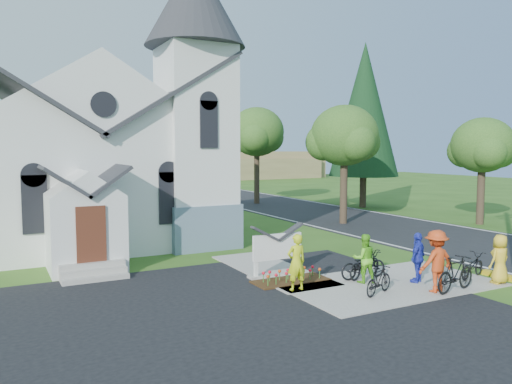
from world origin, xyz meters
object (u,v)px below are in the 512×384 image
bike_1 (379,280)px  bike_2 (363,265)px  cyclist_1 (364,258)px  bike_0 (364,264)px  church_sign (277,247)px  cyclist_0 (296,262)px  bike_4 (472,266)px  cyclist_2 (418,257)px  bike_3 (456,274)px  cyclist_4 (500,259)px  cyclist_3 (436,261)px

bike_1 → bike_2: 1.88m
cyclist_1 → bike_1: size_ratio=1.10×
bike_0 → bike_2: bike_0 is taller
church_sign → cyclist_1: (2.02, -2.23, -0.17)m
church_sign → cyclist_1: church_sign is taller
cyclist_0 → bike_4: bearing=167.5°
cyclist_2 → bike_3: bearing=74.7°
cyclist_2 → cyclist_4: (2.28, -1.36, -0.02)m
bike_0 → cyclist_1: size_ratio=1.11×
cyclist_3 → bike_0: bearing=-68.5°
cyclist_2 → bike_2: (-1.30, 1.20, -0.36)m
bike_2 → cyclist_0: bearing=95.2°
cyclist_3 → cyclist_1: bearing=-54.2°
bike_0 → cyclist_4: 4.36m
cyclist_4 → cyclist_3: bearing=-7.0°
cyclist_0 → bike_0: cyclist_0 is taller
bike_1 → cyclist_3: 1.94m
bike_1 → bike_4: 4.19m
bike_0 → bike_1: bearing=134.0°
church_sign → cyclist_0: bearing=-102.9°
cyclist_4 → bike_0: bearing=-38.2°
cyclist_0 → cyclist_3: 4.31m
cyclist_1 → cyclist_4: cyclist_4 is taller
bike_4 → church_sign: bearing=42.6°
cyclist_0 → bike_2: 2.80m
church_sign → cyclist_2: cyclist_2 is taller
cyclist_3 → bike_3: 0.73m
bike_4 → bike_0: bearing=46.0°
cyclist_1 → cyclist_3: size_ratio=0.84×
cyclist_2 → bike_4: cyclist_2 is taller
bike_1 → bike_2: bearing=-46.0°
bike_0 → bike_2: (-0.13, -0.08, -0.00)m
cyclist_2 → bike_2: size_ratio=0.93×
bike_2 → cyclist_4: cyclist_4 is taller
bike_3 → cyclist_0: bearing=51.2°
bike_4 → cyclist_2: bearing=61.6°
bike_2 → bike_1: bearing=157.5°
church_sign → cyclist_4: size_ratio=1.35×
cyclist_1 → cyclist_4: (3.88, -2.16, 0.00)m
cyclist_2 → cyclist_3: (-0.34, -1.08, 0.13)m
bike_4 → bike_2: bearing=48.0°
cyclist_0 → cyclist_3: bearing=151.5°
bike_0 → church_sign: bearing=36.1°
church_sign → cyclist_4: bearing=-36.7°
church_sign → cyclist_2: size_ratio=1.32×
cyclist_3 → cyclist_4: 2.64m
bike_4 → bike_3: bearing=99.8°
cyclist_1 → bike_0: bearing=-112.7°
bike_2 → bike_3: (1.50, -2.56, 0.10)m
cyclist_1 → bike_3: (1.81, -2.17, -0.25)m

